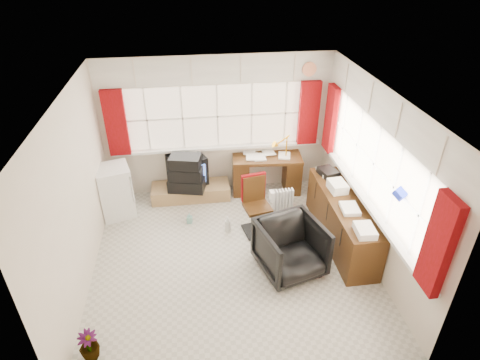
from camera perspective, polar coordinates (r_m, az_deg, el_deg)
The scene contains 20 objects.
ground at distance 6.10m, azimuth -1.17°, elevation -10.95°, with size 4.00×4.00×0.00m, color beige.
room_walls at distance 5.21m, azimuth -1.35°, elevation 1.37°, with size 4.00×4.00×4.00m.
window_back at distance 7.18m, azimuth -3.07°, elevation 5.18°, with size 3.70×0.12×3.60m.
window_right at distance 6.00m, azimuth 17.50°, elevation -2.06°, with size 0.12×3.70×3.60m.
curtains at distance 6.19m, azimuth 6.25°, elevation 5.79°, with size 3.83×3.83×1.15m.
overhead_cabinets at distance 5.96m, azimuth 7.09°, elevation 12.96°, with size 3.98×3.98×0.48m.
desk at distance 7.42m, azimuth 3.76°, elevation 1.28°, with size 1.29×0.71×0.75m.
desk_lamp at distance 7.14m, azimuth 6.68°, elevation 5.47°, with size 0.15×0.13×0.43m.
task_chair at distance 6.36m, azimuth 2.16°, elevation -3.08°, with size 0.47×0.49×0.97m.
office_chair at distance 5.70m, azimuth 7.21°, elevation -9.59°, with size 0.83×0.86×0.78m, color black.
radiator at distance 6.80m, azimuth 6.03°, elevation -3.70°, with size 0.37×0.17×0.54m.
credenza at distance 6.38m, azimuth 14.26°, elevation -5.41°, with size 0.50×2.00×0.85m.
file_tray at distance 6.72m, azimuth 12.40°, elevation 1.08°, with size 0.25×0.32×0.11m, color black.
tv_bench at distance 7.37m, azimuth -7.00°, elevation -1.60°, with size 1.40×0.50×0.25m, color #AA8355.
crt_tv at distance 7.27m, azimuth -7.50°, elevation 1.45°, with size 0.76×0.73×0.54m.
hifi_stack at distance 7.06m, azimuth -7.64°, elevation 0.86°, with size 0.70×0.53×0.66m.
mini_fridge at distance 7.04m, azimuth -17.29°, elevation -1.53°, with size 0.65×0.65×0.90m.
spray_bottle_a at distance 6.50m, azimuth -1.78°, elevation -6.26°, with size 0.11×0.11×0.28m, color white.
spray_bottle_b at distance 6.75m, azimuth -7.19°, elevation -5.41°, with size 0.08×0.08×0.18m, color #81C1B3.
flower_vase at distance 5.12m, azimuth -20.71°, elevation -21.18°, with size 0.22×0.22×0.40m, color black.
Camera 1 is at (-0.48, -4.50, 4.09)m, focal length 30.00 mm.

